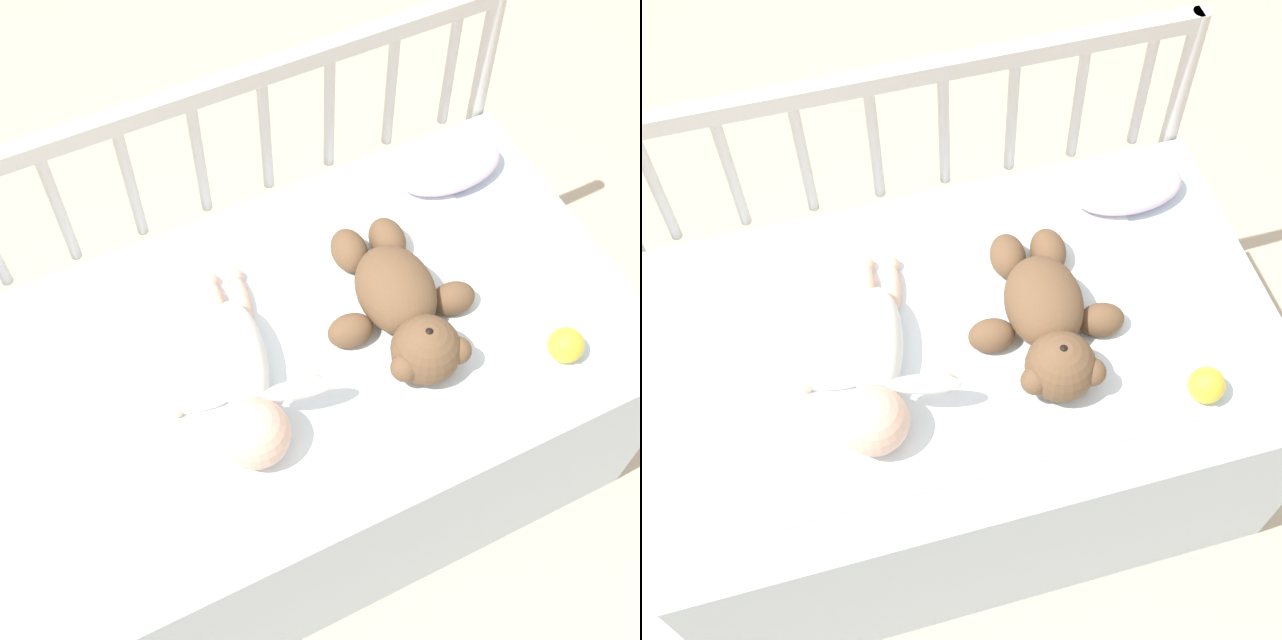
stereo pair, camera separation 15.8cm
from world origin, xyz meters
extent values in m
plane|color=#C6B293|center=(0.00, 0.00, 0.00)|extent=(12.00, 12.00, 0.00)
cube|color=silver|center=(0.00, 0.00, 0.27)|extent=(1.17, 0.71, 0.53)
cylinder|color=beige|center=(-0.57, 0.38, 0.42)|extent=(0.04, 0.04, 0.85)
cylinder|color=beige|center=(0.57, 0.38, 0.42)|extent=(0.04, 0.04, 0.85)
cube|color=beige|center=(0.00, 0.38, 0.83)|extent=(1.14, 0.03, 0.04)
cylinder|color=beige|center=(-0.48, 0.38, 0.67)|extent=(0.02, 0.02, 0.28)
cylinder|color=beige|center=(-0.34, 0.38, 0.67)|extent=(0.02, 0.02, 0.28)
cylinder|color=beige|center=(-0.21, 0.38, 0.67)|extent=(0.02, 0.02, 0.28)
cylinder|color=beige|center=(-0.07, 0.38, 0.67)|extent=(0.02, 0.02, 0.28)
cylinder|color=beige|center=(0.07, 0.38, 0.67)|extent=(0.02, 0.02, 0.28)
cylinder|color=beige|center=(0.21, 0.38, 0.67)|extent=(0.02, 0.02, 0.28)
cylinder|color=beige|center=(0.34, 0.38, 0.67)|extent=(0.02, 0.02, 0.28)
cylinder|color=beige|center=(0.48, 0.38, 0.67)|extent=(0.02, 0.02, 0.28)
cube|color=white|center=(-0.02, 0.00, 0.54)|extent=(0.82, 0.55, 0.01)
ellipsoid|color=brown|center=(0.15, 0.00, 0.59)|extent=(0.16, 0.20, 0.12)
sphere|color=brown|center=(0.14, -0.14, 0.59)|extent=(0.12, 0.12, 0.12)
sphere|color=beige|center=(0.14, -0.14, 0.63)|extent=(0.05, 0.05, 0.05)
sphere|color=black|center=(0.14, -0.14, 0.65)|extent=(0.02, 0.02, 0.02)
sphere|color=brown|center=(0.19, -0.16, 0.60)|extent=(0.05, 0.05, 0.05)
sphere|color=brown|center=(0.09, -0.15, 0.60)|extent=(0.05, 0.05, 0.05)
ellipsoid|color=brown|center=(0.25, -0.05, 0.56)|extent=(0.09, 0.07, 0.06)
ellipsoid|color=brown|center=(0.05, -0.03, 0.56)|extent=(0.09, 0.07, 0.06)
ellipsoid|color=brown|center=(0.20, 0.12, 0.57)|extent=(0.08, 0.10, 0.07)
ellipsoid|color=brown|center=(0.13, 0.13, 0.57)|extent=(0.08, 0.10, 0.07)
ellipsoid|color=white|center=(-0.16, 0.00, 0.58)|extent=(0.15, 0.25, 0.10)
sphere|color=beige|center=(-0.19, -0.15, 0.59)|extent=(0.12, 0.12, 0.12)
ellipsoid|color=white|center=(-0.10, -0.12, 0.62)|extent=(0.13, 0.06, 0.03)
ellipsoid|color=white|center=(-0.25, -0.03, 0.55)|extent=(0.13, 0.06, 0.03)
sphere|color=beige|center=(-0.05, -0.09, 0.55)|extent=(0.03, 0.03, 0.03)
sphere|color=beige|center=(-0.29, -0.03, 0.55)|extent=(0.03, 0.03, 0.03)
ellipsoid|color=beige|center=(-0.10, 0.12, 0.55)|extent=(0.07, 0.13, 0.04)
ellipsoid|color=beige|center=(-0.15, 0.13, 0.55)|extent=(0.07, 0.13, 0.04)
sphere|color=beige|center=(-0.09, 0.18, 0.55)|extent=(0.03, 0.03, 0.03)
sphere|color=beige|center=(-0.14, 0.20, 0.55)|extent=(0.03, 0.03, 0.03)
sphere|color=yellow|center=(0.38, -0.22, 0.57)|extent=(0.07, 0.07, 0.07)
ellipsoid|color=silver|center=(0.41, 0.23, 0.56)|extent=(0.23, 0.13, 0.06)
camera|label=1|loc=(-0.37, -0.76, 1.93)|focal=50.00mm
camera|label=2|loc=(-0.23, -0.82, 1.93)|focal=50.00mm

